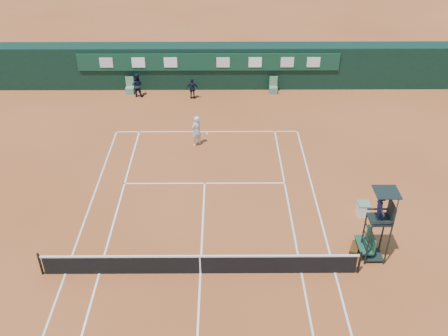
{
  "coord_description": "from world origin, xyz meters",
  "views": [
    {
      "loc": [
        0.88,
        -14.65,
        14.66
      ],
      "look_at": [
        0.99,
        6.0,
        1.2
      ],
      "focal_mm": 40.0,
      "sensor_mm": 36.0,
      "label": 1
    }
  ],
  "objects_px": {
    "player": "(196,131)",
    "umpire_chair": "(381,211)",
    "tennis_net": "(200,264)",
    "player_bench": "(367,242)",
    "cooler": "(363,209)"
  },
  "relations": [
    {
      "from": "tennis_net",
      "to": "player_bench",
      "type": "distance_m",
      "value": 7.1
    },
    {
      "from": "umpire_chair",
      "to": "cooler",
      "type": "bearing_deg",
      "value": 83.99
    },
    {
      "from": "tennis_net",
      "to": "player",
      "type": "height_order",
      "value": "player"
    },
    {
      "from": "umpire_chair",
      "to": "player",
      "type": "distance_m",
      "value": 12.31
    },
    {
      "from": "tennis_net",
      "to": "player_bench",
      "type": "relative_size",
      "value": 10.75
    },
    {
      "from": "umpire_chair",
      "to": "player_bench",
      "type": "relative_size",
      "value": 2.85
    },
    {
      "from": "player",
      "to": "umpire_chair",
      "type": "bearing_deg",
      "value": 86.71
    },
    {
      "from": "player_bench",
      "to": "cooler",
      "type": "relative_size",
      "value": 1.86
    },
    {
      "from": "cooler",
      "to": "player",
      "type": "xyz_separation_m",
      "value": [
        -8.05,
        6.54,
        0.59
      ]
    },
    {
      "from": "umpire_chair",
      "to": "player",
      "type": "bearing_deg",
      "value": 129.35
    },
    {
      "from": "tennis_net",
      "to": "umpire_chair",
      "type": "xyz_separation_m",
      "value": [
        7.19,
        0.89,
        1.95
      ]
    },
    {
      "from": "tennis_net",
      "to": "player_bench",
      "type": "height_order",
      "value": "same"
    },
    {
      "from": "umpire_chair",
      "to": "cooler",
      "type": "xyz_separation_m",
      "value": [
        0.31,
        2.91,
        -2.13
      ]
    },
    {
      "from": "umpire_chair",
      "to": "player",
      "type": "relative_size",
      "value": 1.86
    },
    {
      "from": "player",
      "to": "tennis_net",
      "type": "bearing_deg",
      "value": 50.45
    }
  ]
}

